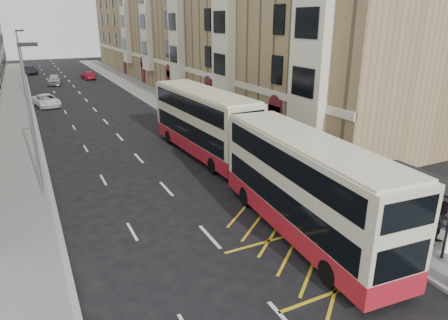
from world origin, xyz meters
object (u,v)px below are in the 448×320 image
double_decker_rear (204,122)px  car_red (88,75)px  double_decker_front (305,187)px  pedestrian_mid (442,223)px  bus_shelter (430,195)px  white_van (47,101)px  pedestrian_far (288,170)px  street_lamp_far (21,62)px  car_dark (30,70)px  car_silver (55,79)px  street_lamp_near (31,114)px

double_decker_rear → car_red: bearing=89.1°
double_decker_front → pedestrian_mid: (4.55, -3.49, -1.17)m
bus_shelter → white_van: bearing=108.4°
pedestrian_far → white_van: bearing=-42.4°
street_lamp_far → white_van: size_ratio=1.66×
pedestrian_mid → white_van: size_ratio=0.40×
pedestrian_mid → car_dark: 72.20m
double_decker_rear → car_silver: double_decker_rear is taller
car_silver → car_dark: bearing=109.4°
car_dark → car_red: bearing=-68.9°
pedestrian_mid → pedestrian_far: (-2.10, 8.20, -0.03)m
pedestrian_mid → white_van: (-12.94, 39.14, -0.44)m
bus_shelter → pedestrian_mid: bearing=-81.1°
pedestrian_mid → car_silver: 56.89m
car_silver → pedestrian_mid: bearing=-70.7°
car_red → street_lamp_near: bearing=72.9°
car_red → double_decker_rear: bearing=86.1°
car_dark → pedestrian_far: bearing=-95.5°
street_lamp_far → car_red: size_ratio=1.80×
double_decker_rear → pedestrian_far: double_decker_rear is taller
street_lamp_far → white_van: 5.88m
bus_shelter → pedestrian_far: size_ratio=2.28×
pedestrian_mid → double_decker_rear: bearing=96.3°
double_decker_front → car_red: 56.40m
street_lamp_near → street_lamp_far: 30.00m
street_lamp_near → double_decker_rear: 11.41m
pedestrian_far → white_van: size_ratio=0.39×
double_decker_front → double_decker_rear: bearing=91.8°
bus_shelter → car_red: bearing=95.0°
street_lamp_far → pedestrian_far: (12.70, -34.86, -3.55)m
street_lamp_far → car_dark: size_ratio=1.88×
street_lamp_far → pedestrian_mid: street_lamp_far is taller
double_decker_front → car_dark: (-9.09, 67.41, -1.58)m
double_decker_rear → car_silver: (-6.76, 40.02, -1.59)m
double_decker_front → double_decker_rear: double_decker_rear is taller
pedestrian_far → car_silver: bearing=-51.5°
bus_shelter → white_van: (-12.83, 38.47, -1.47)m
street_lamp_far → car_silver: street_lamp_far is taller
street_lamp_far → car_dark: bearing=87.6°
street_lamp_near → car_dark: (1.15, 57.83, -3.93)m
street_lamp_near → pedestrian_mid: size_ratio=4.14×
double_decker_rear → white_van: bearing=108.4°
car_silver → double_decker_rear: bearing=-71.9°
double_decker_front → car_red: (-0.75, 56.37, -1.64)m
street_lamp_near → pedestrian_mid: street_lamp_near is taller
street_lamp_near → car_dark: 57.98m
street_lamp_far → pedestrian_mid: (14.80, -43.06, -3.52)m
pedestrian_far → double_decker_front: bearing=90.7°
bus_shelter → pedestrian_far: bus_shelter is taller
bus_shelter → double_decker_rear: double_decker_rear is taller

